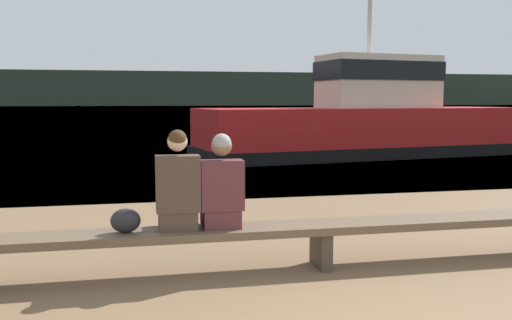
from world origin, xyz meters
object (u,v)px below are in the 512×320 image
bench_main (321,231)px  tugboat_red (366,124)px  person_right (221,188)px  shopping_bag (126,221)px  person_left (178,188)px

bench_main → tugboat_red: 12.23m
tugboat_red → person_right: bearing=141.4°
shopping_bag → tugboat_red: size_ratio=0.03×
bench_main → tugboat_red: bearing=64.7°
person_left → tugboat_red: bearing=58.8°
tugboat_red → shopping_bag: bearing=137.9°
bench_main → person_left: (-1.48, 0.01, 0.49)m
bench_main → tugboat_red: tugboat_red is taller
shopping_bag → person_right: bearing=1.0°
person_left → person_right: (0.43, 0.00, -0.01)m
person_right → shopping_bag: person_right is taller
person_right → tugboat_red: 12.69m
person_left → person_right: person_left is taller
shopping_bag → tugboat_red: 13.20m
person_left → tugboat_red: size_ratio=0.09×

